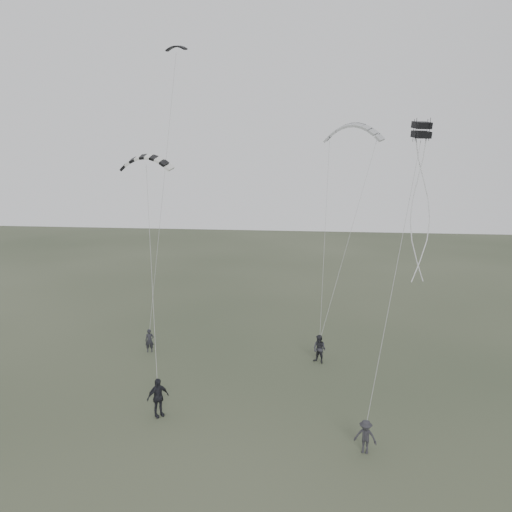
# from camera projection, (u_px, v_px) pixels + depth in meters

# --- Properties ---
(ground) EXTENTS (140.00, 140.00, 0.00)m
(ground) POSITION_uv_depth(u_px,v_px,m) (222.00, 409.00, 25.31)
(ground) COLOR #2D3625
(ground) RESTS_ON ground
(flyer_left) EXTENTS (0.63, 0.49, 1.54)m
(flyer_left) POSITION_uv_depth(u_px,v_px,m) (150.00, 341.00, 32.92)
(flyer_left) COLOR black
(flyer_left) RESTS_ON ground
(flyer_right) EXTENTS (1.09, 1.02, 1.78)m
(flyer_right) POSITION_uv_depth(u_px,v_px,m) (319.00, 349.00, 31.08)
(flyer_right) COLOR #232429
(flyer_right) RESTS_ON ground
(flyer_center) EXTENTS (1.15, 1.15, 1.96)m
(flyer_center) POSITION_uv_depth(u_px,v_px,m) (158.00, 397.00, 24.42)
(flyer_center) COLOR black
(flyer_center) RESTS_ON ground
(flyer_far) EXTENTS (1.07, 0.77, 1.50)m
(flyer_far) POSITION_uv_depth(u_px,v_px,m) (365.00, 437.00, 21.33)
(flyer_far) COLOR #242428
(flyer_far) RESTS_ON ground
(kite_dark_small) EXTENTS (1.61, 0.90, 0.59)m
(kite_dark_small) POSITION_uv_depth(u_px,v_px,m) (176.00, 46.00, 34.16)
(kite_dark_small) COLOR black
(kite_dark_small) RESTS_ON flyer_left
(kite_pale_large) EXTENTS (4.48, 2.52, 1.91)m
(kite_pale_large) POSITION_uv_depth(u_px,v_px,m) (353.00, 125.00, 35.35)
(kite_pale_large) COLOR #999B9E
(kite_pale_large) RESTS_ON flyer_right
(kite_striped) EXTENTS (3.05, 1.17, 1.34)m
(kite_striped) POSITION_uv_depth(u_px,v_px,m) (146.00, 157.00, 28.39)
(kite_striped) COLOR black
(kite_striped) RESTS_ON flyer_center
(kite_box) EXTENTS (0.97, 1.04, 0.87)m
(kite_box) POSITION_uv_depth(u_px,v_px,m) (422.00, 130.00, 24.28)
(kite_box) COLOR black
(kite_box) RESTS_ON flyer_far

